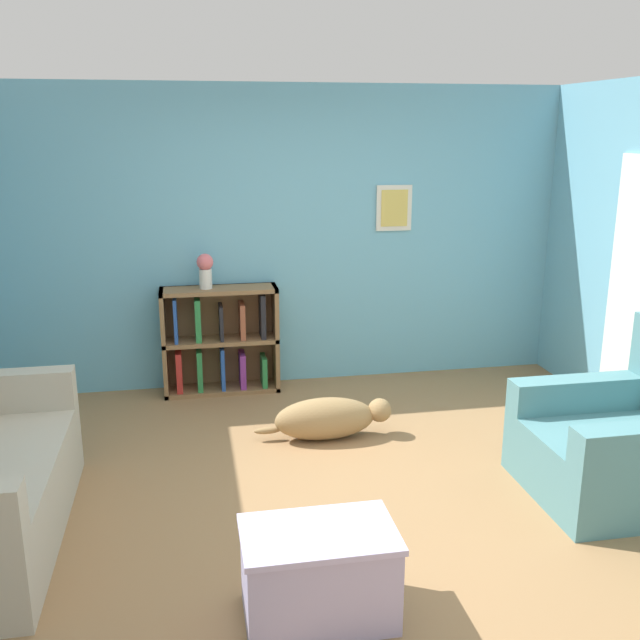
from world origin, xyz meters
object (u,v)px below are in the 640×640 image
dog (329,418)px  recliner_chair (629,442)px  vase (205,269)px  bookshelf (220,341)px  coffee_table (319,572)px

dog → recliner_chair: bearing=-33.9°
recliner_chair → vase: vase is taller
recliner_chair → dog: (-1.69, 1.13, -0.18)m
recliner_chair → vase: 3.48m
bookshelf → recliner_chair: size_ratio=0.93×
coffee_table → vase: 3.24m
vase → bookshelf: bearing=11.1°
recliner_chair → dog: recliner_chair is taller
bookshelf → dog: bookshelf is taller
vase → recliner_chair: bearing=-42.1°
bookshelf → recliner_chair: bearing=-43.5°
coffee_table → bookshelf: bearing=95.3°
bookshelf → recliner_chair: 3.33m
bookshelf → vase: vase is taller
dog → vase: bearing=126.0°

